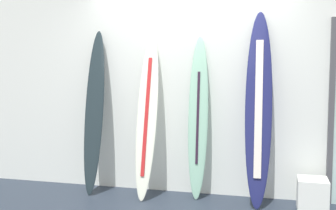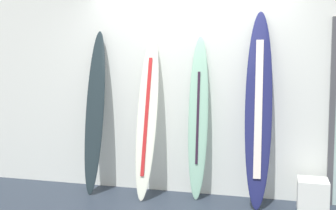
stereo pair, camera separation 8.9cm
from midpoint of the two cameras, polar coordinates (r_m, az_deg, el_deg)
The scene contains 6 objects.
wall_back at distance 4.84m, azimuth 4.03°, elevation 3.76°, with size 7.20×0.20×2.80m, color silver.
surfboard_charcoal at distance 4.89m, azimuth -10.13°, elevation -1.14°, with size 0.24×0.41×2.01m.
surfboard_ivory at distance 4.63m, azimuth -2.53°, elevation -1.87°, with size 0.27×0.48×1.94m.
surfboard_seafoam at distance 4.60m, azimuth 4.98°, elevation -2.07°, with size 0.24×0.28×1.91m.
surfboard_navy at distance 4.42m, azimuth 13.65°, elevation -0.64°, with size 0.30×0.46×2.18m.
display_block_left at distance 4.55m, azimuth 20.92°, elevation -12.27°, with size 0.32×0.32×0.35m.
Camera 2 is at (0.96, -3.44, 1.49)m, focal length 41.72 mm.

